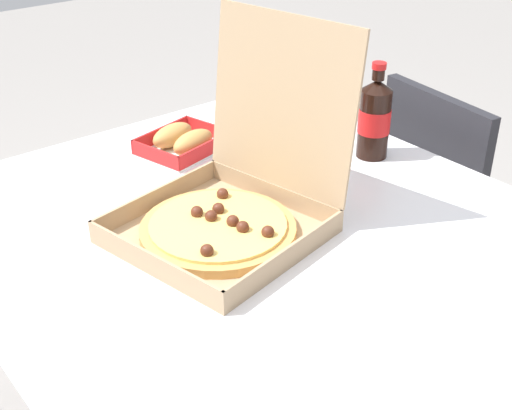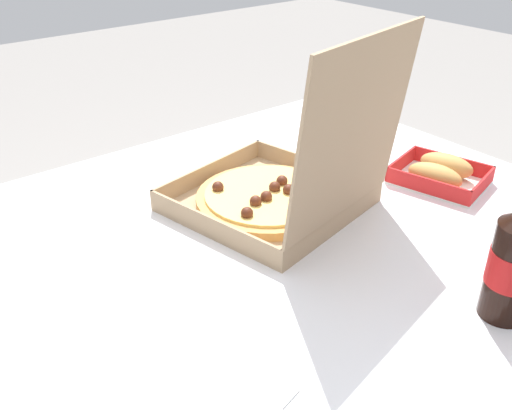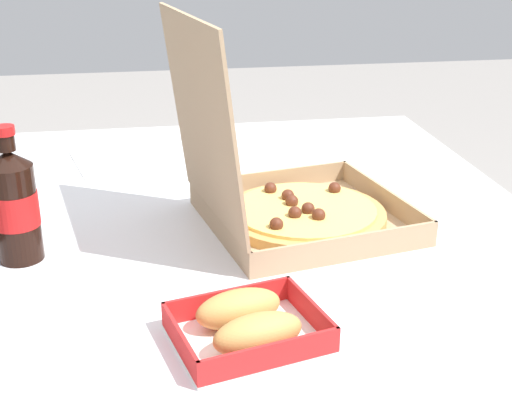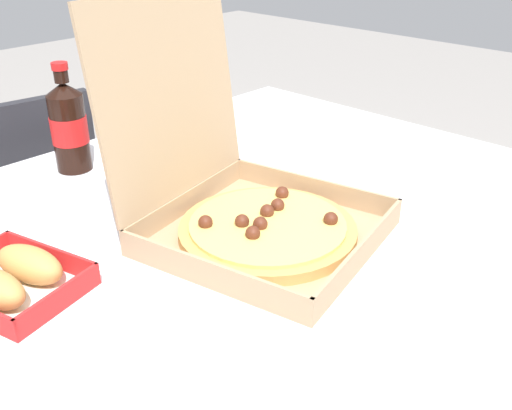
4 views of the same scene
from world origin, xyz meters
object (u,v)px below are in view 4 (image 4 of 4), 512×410
object	(u,v)px
pizza_box_open	(250,206)
paper_menu	(269,127)
chair	(22,218)
cola_bottle	(69,126)
bread_side_box	(12,279)

from	to	relation	value
pizza_box_open	paper_menu	xyz separation A→B (m)	(0.41, 0.33, -0.05)
chair	cola_bottle	bearing A→B (deg)	-92.00
cola_bottle	pizza_box_open	bearing A→B (deg)	-82.69
chair	pizza_box_open	bearing A→B (deg)	-86.79
chair	bread_side_box	world-z (taller)	chair
pizza_box_open	bread_side_box	xyz separation A→B (m)	(-0.36, 0.13, -0.03)
chair	pizza_box_open	world-z (taller)	pizza_box_open
pizza_box_open	paper_menu	size ratio (longest dim) A/B	2.08
bread_side_box	cola_bottle	distance (m)	0.45
pizza_box_open	bread_side_box	size ratio (longest dim) A/B	1.99
chair	paper_menu	distance (m)	0.72
pizza_box_open	cola_bottle	bearing A→B (deg)	97.31
cola_bottle	paper_menu	world-z (taller)	cola_bottle
pizza_box_open	cola_bottle	distance (m)	0.46
bread_side_box	paper_menu	xyz separation A→B (m)	(0.76, 0.20, -0.02)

